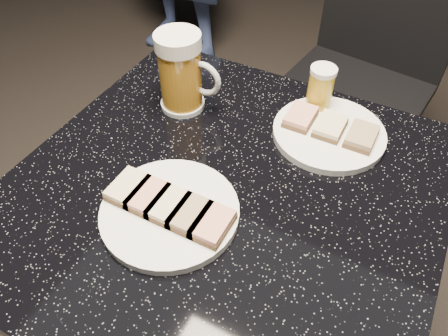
{
  "coord_description": "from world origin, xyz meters",
  "views": [
    {
      "loc": [
        0.23,
        -0.42,
        1.3
      ],
      "look_at": [
        0.0,
        0.0,
        0.8
      ],
      "focal_mm": 35.0,
      "sensor_mm": 36.0,
      "label": 1
    }
  ],
  "objects_px": {
    "beer_tumbler": "(320,90)",
    "chair": "(363,71)",
    "table": "(224,265)",
    "plate_small": "(329,133)",
    "plate_large": "(170,212)",
    "beer_mug": "(181,72)"
  },
  "relations": [
    {
      "from": "beer_mug",
      "to": "beer_tumbler",
      "type": "xyz_separation_m",
      "value": [
        0.24,
        0.11,
        -0.03
      ]
    },
    {
      "from": "plate_small",
      "to": "beer_tumbler",
      "type": "height_order",
      "value": "beer_tumbler"
    },
    {
      "from": "plate_small",
      "to": "table",
      "type": "relative_size",
      "value": 0.28
    },
    {
      "from": "chair",
      "to": "beer_tumbler",
      "type": "bearing_deg",
      "value": -89.55
    },
    {
      "from": "beer_mug",
      "to": "beer_tumbler",
      "type": "bearing_deg",
      "value": 24.85
    },
    {
      "from": "plate_large",
      "to": "plate_small",
      "type": "xyz_separation_m",
      "value": [
        0.16,
        0.3,
        0.0
      ]
    },
    {
      "from": "table",
      "to": "beer_mug",
      "type": "distance_m",
      "value": 0.4
    },
    {
      "from": "beer_tumbler",
      "to": "table",
      "type": "bearing_deg",
      "value": -103.6
    },
    {
      "from": "plate_small",
      "to": "beer_tumbler",
      "type": "relative_size",
      "value": 2.14
    },
    {
      "from": "plate_large",
      "to": "beer_tumbler",
      "type": "height_order",
      "value": "beer_tumbler"
    },
    {
      "from": "beer_tumbler",
      "to": "plate_small",
      "type": "bearing_deg",
      "value": -53.76
    },
    {
      "from": "beer_tumbler",
      "to": "chair",
      "type": "bearing_deg",
      "value": 90.45
    },
    {
      "from": "plate_small",
      "to": "chair",
      "type": "bearing_deg",
      "value": 94.58
    },
    {
      "from": "beer_tumbler",
      "to": "chair",
      "type": "height_order",
      "value": "chair"
    },
    {
      "from": "plate_large",
      "to": "beer_mug",
      "type": "relative_size",
      "value": 1.39
    },
    {
      "from": "plate_large",
      "to": "beer_tumbler",
      "type": "bearing_deg",
      "value": 72.21
    },
    {
      "from": "table",
      "to": "chair",
      "type": "distance_m",
      "value": 0.84
    },
    {
      "from": "beer_mug",
      "to": "chair",
      "type": "xyz_separation_m",
      "value": [
        0.24,
        0.68,
        -0.33
      ]
    },
    {
      "from": "beer_mug",
      "to": "chair",
      "type": "height_order",
      "value": "beer_mug"
    },
    {
      "from": "plate_large",
      "to": "beer_tumbler",
      "type": "distance_m",
      "value": 0.38
    },
    {
      "from": "beer_mug",
      "to": "chair",
      "type": "bearing_deg",
      "value": 70.79
    },
    {
      "from": "table",
      "to": "chair",
      "type": "bearing_deg",
      "value": 85.83
    }
  ]
}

